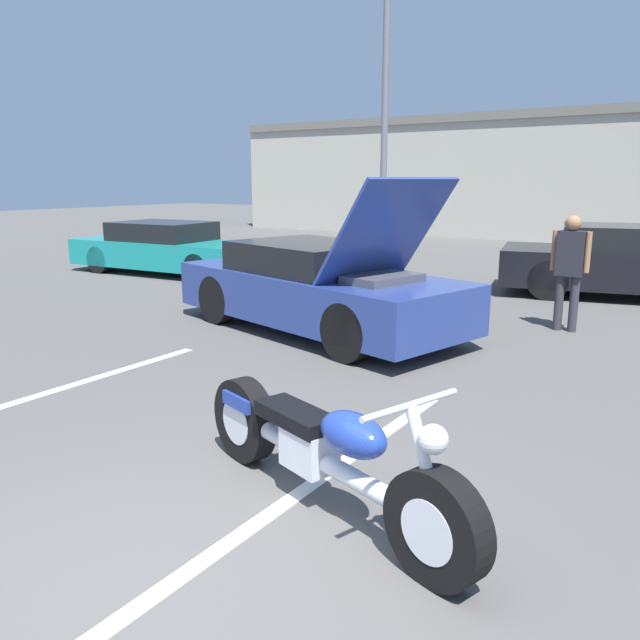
{
  "coord_description": "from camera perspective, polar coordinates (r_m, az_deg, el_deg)",
  "views": [
    {
      "loc": [
        2.26,
        -1.81,
        2.09
      ],
      "look_at": [
        -0.91,
        2.96,
        0.8
      ],
      "focal_mm": 35.0,
      "sensor_mm": 36.0,
      "label": 1
    }
  ],
  "objects": [
    {
      "name": "ground_plane",
      "position": [
        3.57,
        -15.61,
        -23.64
      ],
      "size": [
        80.0,
        80.0,
        0.0
      ],
      "primitive_type": "plane",
      "color": "#514F4C"
    },
    {
      "name": "light_pole",
      "position": [
        17.61,
        6.24,
        21.42
      ],
      "size": [
        1.21,
        0.28,
        8.78
      ],
      "color": "slate",
      "rests_on": "ground"
    },
    {
      "name": "parked_car_left_row",
      "position": [
        14.7,
        -13.71,
        6.34
      ],
      "size": [
        4.76,
        2.1,
        1.16
      ],
      "rotation": [
        0.0,
        0.0,
        0.08
      ],
      "color": "teal",
      "rests_on": "ground"
    },
    {
      "name": "motorcycle",
      "position": [
        4.06,
        0.25,
        -12.06
      ],
      "size": [
        2.47,
        1.04,
        0.96
      ],
      "rotation": [
        0.0,
        0.0,
        -0.32
      ],
      "color": "black",
      "rests_on": "ground"
    },
    {
      "name": "show_car_hood_open",
      "position": [
        8.69,
        -0.15,
        2.98
      ],
      "size": [
        4.72,
        2.79,
        2.12
      ],
      "rotation": [
        0.0,
        0.0,
        -0.25
      ],
      "color": "navy",
      "rests_on": "ground"
    },
    {
      "name": "parked_car_mid_row",
      "position": [
        12.61,
        26.38,
        4.7
      ],
      "size": [
        4.74,
        2.77,
        1.29
      ],
      "rotation": [
        0.0,
        0.0,
        0.23
      ],
      "color": "black",
      "rests_on": "ground"
    },
    {
      "name": "spectator_by_show_car",
      "position": [
        9.34,
        21.87,
        4.81
      ],
      "size": [
        0.52,
        0.21,
        1.62
      ],
      "color": "#333338",
      "rests_on": "ground"
    },
    {
      "name": "parking_stripe_middle",
      "position": [
        4.12,
        -5.49,
        -17.78
      ],
      "size": [
        0.12,
        5.33,
        0.01
      ],
      "primitive_type": "cube",
      "color": "white",
      "rests_on": "ground"
    }
  ]
}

